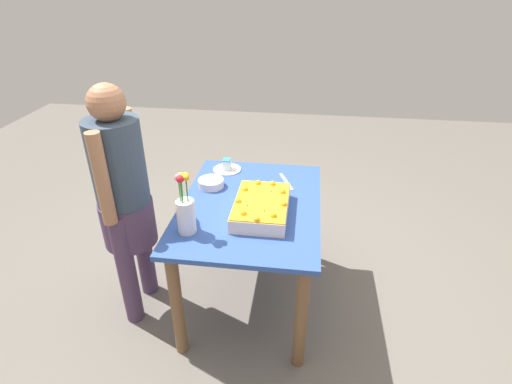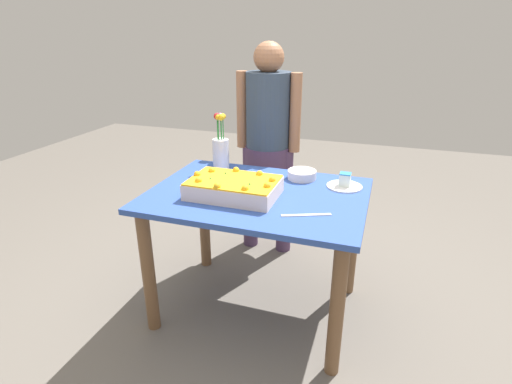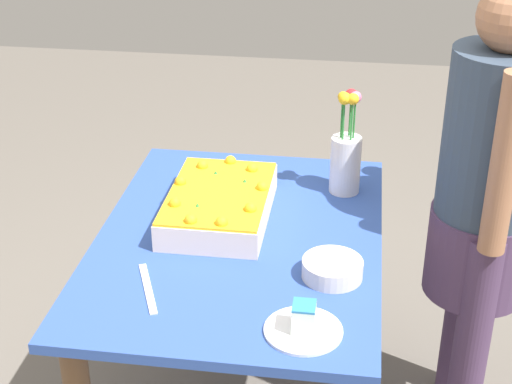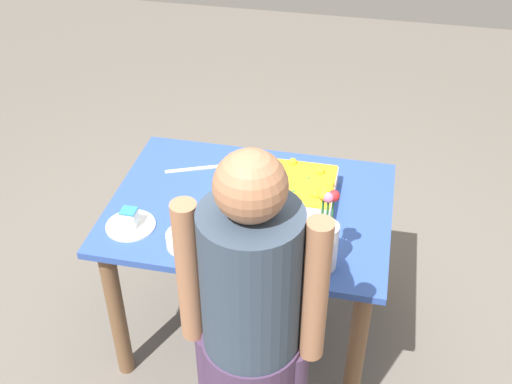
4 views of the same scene
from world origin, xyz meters
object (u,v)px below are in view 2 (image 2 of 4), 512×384
at_px(sheet_cake, 234,187).
at_px(fruit_bowl, 302,175).
at_px(cake_knife, 306,215).
at_px(serving_plate_with_slice, 345,183).
at_px(person_standing, 268,139).
at_px(flower_vase, 221,150).

distance_m(sheet_cake, fruit_bowl, 0.46).
distance_m(sheet_cake, cake_knife, 0.43).
distance_m(serving_plate_with_slice, person_standing, 0.77).
bearing_deg(person_standing, cake_knife, 27.10).
bearing_deg(fruit_bowl, person_standing, -51.94).
relative_size(serving_plate_with_slice, fruit_bowl, 1.17).
height_order(sheet_cake, serving_plate_with_slice, sheet_cake).
relative_size(sheet_cake, fruit_bowl, 2.76).
distance_m(sheet_cake, person_standing, 0.80).
bearing_deg(fruit_bowl, flower_vase, -1.11).
bearing_deg(person_standing, sheet_cake, 4.17).
bearing_deg(flower_vase, fruit_bowl, 178.89).
relative_size(cake_knife, person_standing, 0.16).
height_order(flower_vase, person_standing, person_standing).
bearing_deg(cake_knife, person_standing, -85.38).
bearing_deg(cake_knife, sheet_cake, -38.40).
xyz_separation_m(cake_knife, fruit_bowl, (0.13, -0.48, 0.02)).
height_order(fruit_bowl, person_standing, person_standing).
distance_m(cake_knife, fruit_bowl, 0.50).
xyz_separation_m(serving_plate_with_slice, fruit_bowl, (0.25, -0.06, 0.00)).
bearing_deg(flower_vase, serving_plate_with_slice, 175.11).
bearing_deg(flower_vase, sheet_cake, 121.70).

